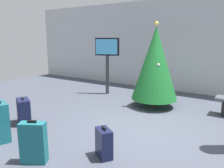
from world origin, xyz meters
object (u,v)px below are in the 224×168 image
suitcase_3 (104,143)px  suitcase_1 (24,111)px  flight_info_kiosk (107,55)px  suitcase_2 (33,143)px  holiday_tree (155,63)px  suitcase_0 (1,121)px

suitcase_3 → suitcase_1: bearing=175.5°
flight_info_kiosk → suitcase_2: size_ratio=2.76×
holiday_tree → flight_info_kiosk: bearing=165.5°
holiday_tree → suitcase_1: bearing=-123.8°
holiday_tree → flight_info_kiosk: 2.13m
suitcase_1 → suitcase_3: size_ratio=1.16×
holiday_tree → suitcase_1: (-2.00, -2.98, -0.99)m
flight_info_kiosk → suitcase_3: flight_info_kiosk is taller
flight_info_kiosk → suitcase_0: flight_info_kiosk is taller
suitcase_2 → holiday_tree: bearing=85.1°
holiday_tree → suitcase_3: bearing=-81.1°
flight_info_kiosk → suitcase_1: bearing=-89.0°
flight_info_kiosk → suitcase_2: flight_info_kiosk is taller
suitcase_0 → flight_info_kiosk: bearing=96.3°
suitcase_0 → suitcase_3: bearing=15.9°
flight_info_kiosk → suitcase_0: bearing=-83.7°
holiday_tree → suitcase_2: size_ratio=3.38×
suitcase_2 → suitcase_0: bearing=171.5°
flight_info_kiosk → suitcase_3: size_ratio=3.69×
suitcase_1 → holiday_tree: bearing=56.2°
holiday_tree → suitcase_1: holiday_tree is taller
suitcase_0 → suitcase_2: 1.26m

